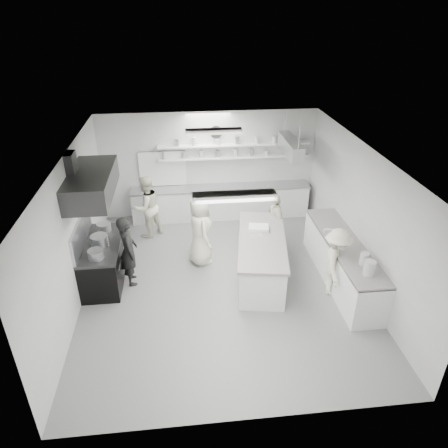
{
  "coord_description": "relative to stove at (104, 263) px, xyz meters",
  "views": [
    {
      "loc": [
        -0.79,
        -7.54,
        5.58
      ],
      "look_at": [
        0.11,
        0.6,
        1.16
      ],
      "focal_mm": 33.24,
      "sensor_mm": 36.0,
      "label": 1
    }
  ],
  "objects": [
    {
      "name": "stove_pot",
      "position": [
        0.0,
        -0.09,
        0.6
      ],
      "size": [
        0.37,
        0.37,
        0.28
      ],
      "primitive_type": "cylinder",
      "color": "#AFB2B6",
      "rests_on": "stove"
    },
    {
      "name": "wall_front",
      "position": [
        2.6,
        -3.9,
        1.05
      ],
      "size": [
        6.0,
        0.04,
        3.0
      ],
      "primitive_type": "cube",
      "color": "silver",
      "rests_on": "floor"
    },
    {
      "name": "pot_rack",
      "position": [
        4.6,
        2.0,
        1.85
      ],
      "size": [
        0.3,
        1.6,
        0.4
      ],
      "primitive_type": "cube",
      "color": "#AFB2B6",
      "rests_on": "ceiling"
    },
    {
      "name": "bowl_island_b",
      "position": [
        3.41,
        -0.12,
        0.51
      ],
      "size": [
        0.21,
        0.21,
        0.07
      ],
      "primitive_type": "imported",
      "rotation": [
        0.0,
        0.0,
        -0.01
      ],
      "color": "white",
      "rests_on": "prep_island"
    },
    {
      "name": "cook_back",
      "position": [
        0.86,
        1.94,
        0.39
      ],
      "size": [
        1.04,
        1.01,
        1.68
      ],
      "primitive_type": "imported",
      "rotation": [
        0.0,
        0.0,
        -2.46
      ],
      "color": "white",
      "rests_on": "floor"
    },
    {
      "name": "shelf_upper",
      "position": [
        3.3,
        2.97,
        1.65
      ],
      "size": [
        4.2,
        0.26,
        0.04
      ],
      "primitive_type": "cube",
      "color": "white",
      "rests_on": "wall_back"
    },
    {
      "name": "cook_island_right",
      "position": [
        4.05,
        0.95,
        0.28
      ],
      "size": [
        0.48,
        0.9,
        1.46
      ],
      "primitive_type": "imported",
      "rotation": [
        0.0,
        0.0,
        -1.43
      ],
      "color": "white",
      "rests_on": "floor"
    },
    {
      "name": "cook_right",
      "position": [
        4.92,
        -1.02,
        0.32
      ],
      "size": [
        0.88,
        1.13,
        1.54
      ],
      "primitive_type": "imported",
      "rotation": [
        0.0,
        0.0,
        1.22
      ],
      "color": "white",
      "rests_on": "floor"
    },
    {
      "name": "wall_left",
      "position": [
        -0.4,
        -0.4,
        1.05
      ],
      "size": [
        0.04,
        7.0,
        3.0
      ],
      "primitive_type": "cube",
      "color": "silver",
      "rests_on": "floor"
    },
    {
      "name": "wall_back",
      "position": [
        2.6,
        3.1,
        1.05
      ],
      "size": [
        6.0,
        0.04,
        3.0
      ],
      "primitive_type": "cube",
      "color": "silver",
      "rests_on": "floor"
    },
    {
      "name": "stove",
      "position": [
        0.0,
        0.0,
        0.0
      ],
      "size": [
        0.8,
        1.8,
        0.9
      ],
      "primitive_type": "cube",
      "color": "black",
      "rests_on": "floor"
    },
    {
      "name": "bowl_right",
      "position": [
        5.06,
        -0.12,
        0.52
      ],
      "size": [
        0.31,
        0.31,
        0.06
      ],
      "primitive_type": "imported",
      "rotation": [
        0.0,
        0.0,
        -0.23
      ],
      "color": "white",
      "rests_on": "right_counter"
    },
    {
      "name": "cook_island_left",
      "position": [
        2.18,
        0.51,
        0.42
      ],
      "size": [
        0.75,
        0.96,
        1.74
      ],
      "primitive_type": "imported",
      "rotation": [
        0.0,
        0.0,
        1.82
      ],
      "color": "white",
      "rests_on": "floor"
    },
    {
      "name": "ceiling",
      "position": [
        2.6,
        -0.4,
        2.56
      ],
      "size": [
        6.0,
        7.0,
        0.02
      ],
      "primitive_type": "cube",
      "color": "white",
      "rests_on": "wall_back"
    },
    {
      "name": "bowl_island_a",
      "position": [
        3.59,
        0.15,
        0.51
      ],
      "size": [
        0.36,
        0.36,
        0.07
      ],
      "primitive_type": "imported",
      "rotation": [
        0.0,
        0.0,
        -0.41
      ],
      "color": "#AFB2B6",
      "rests_on": "prep_island"
    },
    {
      "name": "light_fixture_rear",
      "position": [
        2.6,
        1.4,
        2.49
      ],
      "size": [
        1.3,
        0.25,
        0.1
      ],
      "primitive_type": "cube",
      "color": "white",
      "rests_on": "ceiling"
    },
    {
      "name": "shelf_lower",
      "position": [
        3.3,
        2.97,
        1.3
      ],
      "size": [
        4.2,
        0.26,
        0.04
      ],
      "primitive_type": "cube",
      "color": "white",
      "rests_on": "wall_back"
    },
    {
      "name": "light_fixture_front",
      "position": [
        2.6,
        -2.2,
        2.49
      ],
      "size": [
        1.3,
        0.25,
        0.1
      ],
      "primitive_type": "cube",
      "color": "white",
      "rests_on": "ceiling"
    },
    {
      "name": "wall_clock",
      "position": [
        2.8,
        3.06,
        2.0
      ],
      "size": [
        0.32,
        0.05,
        0.32
      ],
      "primitive_type": "cylinder",
      "rotation": [
        1.57,
        0.0,
        0.0
      ],
      "color": "white",
      "rests_on": "wall_back"
    },
    {
      "name": "prep_island",
      "position": [
        3.5,
        -0.25,
        0.01
      ],
      "size": [
        1.34,
        2.63,
        0.93
      ],
      "primitive_type": "cube",
      "rotation": [
        0.0,
        0.0,
        -0.17
      ],
      "color": "white",
      "rests_on": "floor"
    },
    {
      "name": "floor",
      "position": [
        2.6,
        -0.4,
        -0.46
      ],
      "size": [
        6.0,
        7.0,
        0.02
      ],
      "primitive_type": "cube",
      "color": "gray",
      "rests_on": "ground"
    },
    {
      "name": "exhaust_hood",
      "position": [
        0.0,
        -0.0,
        1.9
      ],
      "size": [
        0.85,
        2.0,
        0.5
      ],
      "primitive_type": "cube",
      "color": "#2E2E2F",
      "rests_on": "wall_left"
    },
    {
      "name": "back_counter",
      "position": [
        2.9,
        2.8,
        0.01
      ],
      "size": [
        5.0,
        0.6,
        0.92
      ],
      "primitive_type": "cube",
      "color": "white",
      "rests_on": "floor"
    },
    {
      "name": "right_counter",
      "position": [
        5.25,
        -0.6,
        0.02
      ],
      "size": [
        0.74,
        3.3,
        0.94
      ],
      "primitive_type": "cube",
      "color": "white",
      "rests_on": "floor"
    },
    {
      "name": "cook_stove",
      "position": [
        0.58,
        -0.15,
        0.36
      ],
      "size": [
        0.51,
        0.67,
        1.63
      ],
      "primitive_type": "imported",
      "rotation": [
        0.0,
        0.0,
        1.8
      ],
      "color": "black",
      "rests_on": "floor"
    },
    {
      "name": "wall_right",
      "position": [
        5.6,
        -0.4,
        1.05
      ],
      "size": [
        0.04,
        7.0,
        3.0
      ],
      "primitive_type": "cube",
      "color": "silver",
      "rests_on": "floor"
    },
    {
      "name": "pass_through_window",
      "position": [
        1.3,
        3.08,
        1.0
      ],
      "size": [
        1.3,
        0.04,
        1.0
      ],
      "primitive_type": "cube",
      "color": "black",
      "rests_on": "wall_back"
    }
  ]
}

